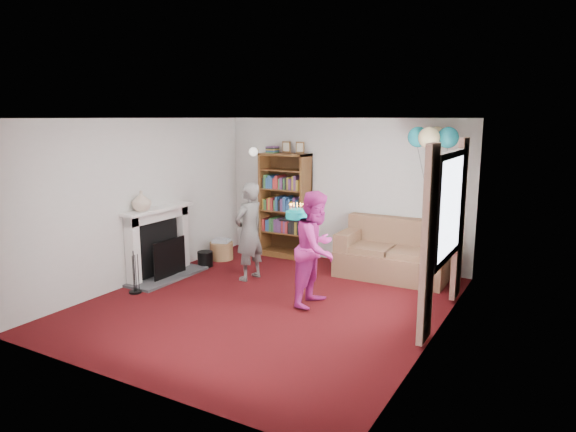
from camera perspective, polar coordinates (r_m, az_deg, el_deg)
The scene contains 16 objects.
ground at distance 7.14m, azimuth -2.30°, elevation -9.68°, with size 5.00×5.00×0.00m, color #36080B.
wall_back at distance 9.00m, azimuth 6.08°, elevation 2.80°, with size 4.50×0.02×2.50m, color silver.
wall_left at distance 8.21m, azimuth -15.92°, elevation 1.65°, with size 0.02×5.00×2.50m, color silver.
wall_right at distance 5.95m, azimuth 16.45°, elevation -1.78°, with size 0.02×5.00×2.50m, color silver.
ceiling at distance 6.68m, azimuth -2.46°, elevation 10.85°, with size 4.50×5.00×0.01m, color white.
fireplace at distance 8.37m, azimuth -13.89°, elevation -3.24°, with size 0.55×1.80×1.12m.
window_bay at distance 6.55m, azimuth 17.17°, elevation -1.11°, with size 0.14×2.02×2.20m.
wall_sconce at distance 9.64m, azimuth -3.85°, elevation 7.15°, with size 0.16×0.23×0.16m.
bookcase at distance 9.32m, azimuth -0.24°, elevation 1.11°, with size 0.89×0.42×2.09m.
sofa at distance 8.40m, azimuth 11.68°, elevation -4.29°, with size 1.71×0.91×0.91m.
wicker_basket at distance 9.31m, azimuth -7.40°, elevation -3.76°, with size 0.41×0.41×0.37m.
person_striped at distance 7.99m, azimuth -4.35°, elevation -1.74°, with size 0.56×0.37×1.53m, color black.
person_magenta at distance 6.91m, azimuth 3.19°, elevation -3.62°, with size 0.76×0.59×1.56m, color #B72481.
birthday_cake at distance 7.14m, azimuth 1.02°, elevation 0.12°, with size 0.38×0.38×0.22m.
balloons at distance 7.98m, azimuth 15.80°, elevation 8.42°, with size 0.75×0.75×1.71m.
mantel_vase at distance 8.00m, azimuth -15.98°, elevation 1.61°, with size 0.29×0.29×0.30m, color beige.
Camera 1 is at (3.53, -5.68, 2.51)m, focal length 32.00 mm.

